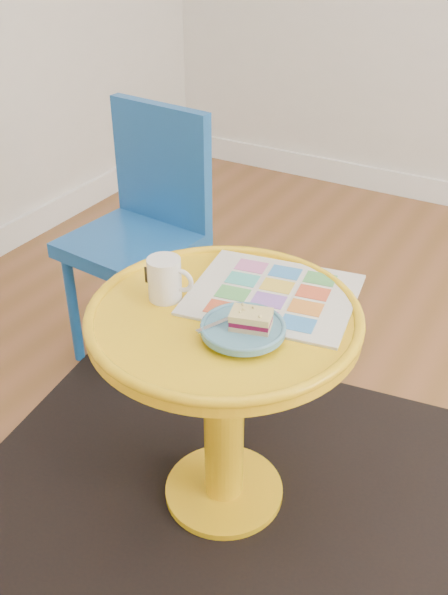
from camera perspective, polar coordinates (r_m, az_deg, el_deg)
The scene contains 10 objects.
floor at distance 1.78m, azimuth 17.70°, elevation -19.20°, with size 4.00×4.00×0.00m, color brown.
room_walls at distance 2.73m, azimuth 3.11°, elevation 3.94°, with size 4.00×4.00×4.00m.
rug at distance 1.79m, azimuth 0.00°, elevation -16.47°, with size 1.30×1.10×0.01m, color black.
side_table at distance 1.51m, azimuth 0.00°, elevation -6.38°, with size 0.59×0.59×0.56m.
chair at distance 2.07m, azimuth -6.88°, elevation 6.49°, with size 0.39×0.39×0.80m.
newspaper at distance 1.48m, azimuth 4.23°, elevation 0.27°, with size 0.36×0.31×0.01m, color silver.
mug at distance 1.45m, azimuth -5.06°, elevation 1.70°, with size 0.11×0.07×0.10m.
plate at distance 1.34m, azimuth 1.65°, elevation -2.73°, with size 0.17×0.17×0.02m.
cake_slice at distance 1.32m, azimuth 2.34°, elevation -1.91°, with size 0.09×0.07×0.04m.
fork at distance 1.35m, azimuth 0.36°, elevation -1.89°, with size 0.07×0.14×0.00m.
Camera 1 is at (0.08, -1.16, 1.35)m, focal length 40.00 mm.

